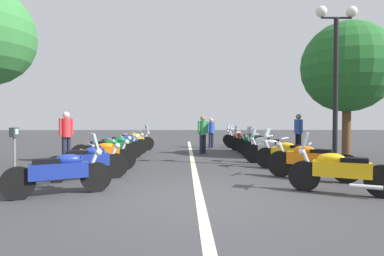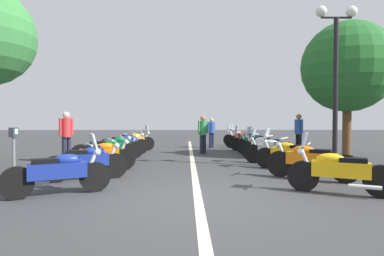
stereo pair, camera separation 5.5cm
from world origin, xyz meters
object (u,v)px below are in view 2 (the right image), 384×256
motorcycle_left_row_4 (116,147)px  traffic_cone_1 (294,151)px  motorcycle_right_row_8 (241,138)px  parking_meter (14,145)px  motorcycle_right_row_2 (290,154)px  street_lamp_twin_globe (336,58)px  motorcycle_right_row_1 (310,161)px  motorcycle_right_row_0 (339,171)px  traffic_cone_0 (344,166)px  bystander_3 (203,132)px  motorcycle_left_row_2 (100,155)px  motorcycle_right_row_5 (257,144)px  bystander_1 (211,131)px  motorcycle_left_row_5 (124,144)px  motorcycle_right_row_6 (251,141)px  motorcycle_left_row_0 (59,172)px  motorcycle_left_row_1 (87,162)px  motorcycle_right_row_3 (275,150)px  motorcycle_right_row_7 (245,139)px  motorcycle_right_row_4 (266,146)px  bystander_0 (299,130)px  bystander_2 (66,132)px  motorcycle_left_row_6 (133,141)px  roadside_tree_0 (348,67)px  traffic_cone_2 (88,151)px  motorcycle_left_row_3 (105,150)px

motorcycle_left_row_4 → traffic_cone_1: 6.78m
motorcycle_left_row_4 → motorcycle_right_row_8: bearing=22.9°
motorcycle_left_row_4 → parking_meter: bearing=-127.8°
motorcycle_right_row_2 → street_lamp_twin_globe: 3.13m
motorcycle_right_row_1 → parking_meter: parking_meter is taller
motorcycle_right_row_0 → traffic_cone_0: motorcycle_right_row_0 is taller
motorcycle_right_row_0 → bystander_3: bystander_3 is taller
motorcycle_left_row_2 → motorcycle_right_row_2: (0.06, -5.52, 0.01)m
motorcycle_right_row_5 → bystander_1: 3.56m
motorcycle_left_row_2 → motorcycle_right_row_5: size_ratio=1.15×
motorcycle_left_row_5 → motorcycle_right_row_6: (1.33, -5.67, 0.00)m
motorcycle_right_row_0 → motorcycle_left_row_0: bearing=26.0°
motorcycle_left_row_2 → bystander_1: bystander_1 is taller
motorcycle_right_row_8 → traffic_cone_0: 9.86m
motorcycle_left_row_1 → street_lamp_twin_globe: bearing=-11.5°
motorcycle_left_row_0 → parking_meter: bearing=117.7°
motorcycle_right_row_3 → motorcycle_right_row_7: 5.74m
motorcycle_left_row_0 → motorcycle_left_row_4: motorcycle_left_row_0 is taller
motorcycle_left_row_2 → motorcycle_right_row_4: size_ratio=1.09×
motorcycle_right_row_0 → bystander_1: size_ratio=1.19×
motorcycle_right_row_5 → traffic_cone_1: motorcycle_right_row_5 is taller
bystander_0 → motorcycle_left_row_1: bearing=-158.3°
motorcycle_left_row_1 → motorcycle_right_row_0: 5.63m
motorcycle_left_row_5 → motorcycle_right_row_4: 5.83m
motorcycle_left_row_0 → parking_meter: size_ratio=1.44×
motorcycle_right_row_4 → street_lamp_twin_globe: street_lamp_twin_globe is taller
motorcycle_right_row_7 → motorcycle_left_row_5: bearing=49.7°
motorcycle_right_row_4 → bystander_2: size_ratio=1.05×
motorcycle_left_row_0 → motorcycle_left_row_5: motorcycle_left_row_0 is taller
motorcycle_right_row_2 → traffic_cone_0: motorcycle_right_row_2 is taller
motorcycle_right_row_1 → traffic_cone_1: 4.44m
motorcycle_right_row_8 → bystander_0: size_ratio=1.14×
motorcycle_right_row_2 → bystander_3: bearing=-29.9°
bystander_1 → motorcycle_right_row_1: bearing=148.8°
motorcycle_right_row_5 → bystander_3: bearing=28.9°
motorcycle_left_row_4 → motorcycle_right_row_8: motorcycle_right_row_8 is taller
motorcycle_left_row_0 → motorcycle_right_row_6: motorcycle_right_row_6 is taller
motorcycle_right_row_1 → traffic_cone_1: motorcycle_right_row_1 is taller
motorcycle_right_row_8 → bystander_3: (-4.18, 2.37, 0.49)m
motorcycle_left_row_6 → motorcycle_right_row_0: motorcycle_left_row_6 is taller
motorcycle_right_row_4 → traffic_cone_0: bearing=137.0°
bystander_0 → roadside_tree_0: 3.19m
motorcycle_right_row_1 → parking_meter: bearing=36.9°
motorcycle_right_row_1 → motorcycle_right_row_3: bearing=-54.8°
street_lamp_twin_globe → roadside_tree_0: roadside_tree_0 is taller
motorcycle_right_row_5 → bystander_1: size_ratio=1.12×
motorcycle_left_row_5 → traffic_cone_2: bearing=-152.5°
traffic_cone_0 → traffic_cone_2: 8.69m
motorcycle_right_row_5 → motorcycle_right_row_4: bearing=123.4°
motorcycle_left_row_3 → traffic_cone_0: motorcycle_left_row_3 is taller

